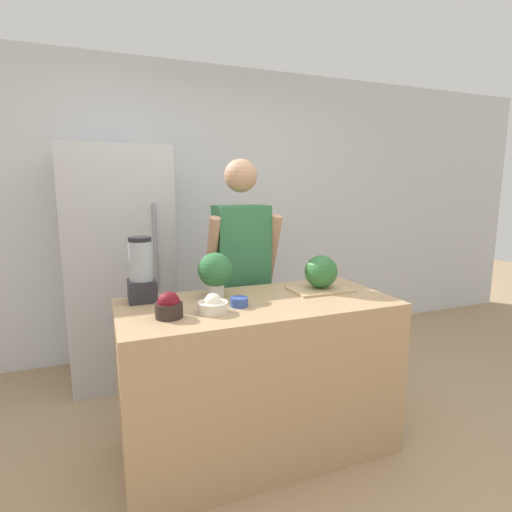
{
  "coord_description": "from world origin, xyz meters",
  "views": [
    {
      "loc": [
        -0.8,
        -1.64,
        1.52
      ],
      "look_at": [
        0.0,
        0.39,
        1.14
      ],
      "focal_mm": 28.0,
      "sensor_mm": 36.0,
      "label": 1
    }
  ],
  "objects_px": {
    "bowl_cherries": "(169,307)",
    "bowl_small_blue": "(239,302)",
    "blender": "(141,272)",
    "refrigerator": "(120,265)",
    "bowl_cream": "(213,305)",
    "watermelon": "(321,272)",
    "person": "(241,279)",
    "potted_plant": "(215,272)"
  },
  "relations": [
    {
      "from": "bowl_cream",
      "to": "blender",
      "type": "relative_size",
      "value": 0.43
    },
    {
      "from": "bowl_cherries",
      "to": "watermelon",
      "type": "bearing_deg",
      "value": 11.48
    },
    {
      "from": "refrigerator",
      "to": "watermelon",
      "type": "bearing_deg",
      "value": -46.98
    },
    {
      "from": "bowl_small_blue",
      "to": "blender",
      "type": "xyz_separation_m",
      "value": [
        -0.47,
        0.29,
        0.14
      ]
    },
    {
      "from": "bowl_cream",
      "to": "blender",
      "type": "xyz_separation_m",
      "value": [
        -0.31,
        0.34,
        0.13
      ]
    },
    {
      "from": "bowl_cream",
      "to": "potted_plant",
      "type": "bearing_deg",
      "value": 71.7
    },
    {
      "from": "bowl_cream",
      "to": "blender",
      "type": "height_order",
      "value": "blender"
    },
    {
      "from": "potted_plant",
      "to": "refrigerator",
      "type": "bearing_deg",
      "value": 112.82
    },
    {
      "from": "bowl_cherries",
      "to": "bowl_small_blue",
      "type": "relative_size",
      "value": 1.43
    },
    {
      "from": "blender",
      "to": "bowl_cherries",
      "type": "bearing_deg",
      "value": -75.01
    },
    {
      "from": "person",
      "to": "potted_plant",
      "type": "distance_m",
      "value": 0.5
    },
    {
      "from": "person",
      "to": "bowl_cherries",
      "type": "xyz_separation_m",
      "value": [
        -0.61,
        -0.66,
        0.06
      ]
    },
    {
      "from": "person",
      "to": "watermelon",
      "type": "height_order",
      "value": "person"
    },
    {
      "from": "blender",
      "to": "person",
      "type": "bearing_deg",
      "value": 24.69
    },
    {
      "from": "bowl_cream",
      "to": "bowl_small_blue",
      "type": "xyz_separation_m",
      "value": [
        0.16,
        0.05,
        -0.01
      ]
    },
    {
      "from": "watermelon",
      "to": "bowl_small_blue",
      "type": "height_order",
      "value": "watermelon"
    },
    {
      "from": "refrigerator",
      "to": "bowl_small_blue",
      "type": "distance_m",
      "value": 1.44
    },
    {
      "from": "watermelon",
      "to": "bowl_cherries",
      "type": "bearing_deg",
      "value": -168.52
    },
    {
      "from": "bowl_cherries",
      "to": "bowl_small_blue",
      "type": "height_order",
      "value": "bowl_cherries"
    },
    {
      "from": "watermelon",
      "to": "bowl_cherries",
      "type": "xyz_separation_m",
      "value": [
        -0.96,
        -0.2,
        -0.06
      ]
    },
    {
      "from": "bowl_small_blue",
      "to": "potted_plant",
      "type": "distance_m",
      "value": 0.27
    },
    {
      "from": "bowl_cherries",
      "to": "bowl_small_blue",
      "type": "xyz_separation_m",
      "value": [
        0.38,
        0.05,
        -0.03
      ]
    },
    {
      "from": "bowl_small_blue",
      "to": "person",
      "type": "bearing_deg",
      "value": 69.43
    },
    {
      "from": "bowl_small_blue",
      "to": "potted_plant",
      "type": "height_order",
      "value": "potted_plant"
    },
    {
      "from": "bowl_small_blue",
      "to": "potted_plant",
      "type": "bearing_deg",
      "value": 105.71
    },
    {
      "from": "bowl_small_blue",
      "to": "blender",
      "type": "height_order",
      "value": "blender"
    },
    {
      "from": "bowl_cream",
      "to": "bowl_small_blue",
      "type": "height_order",
      "value": "bowl_cream"
    },
    {
      "from": "bowl_cherries",
      "to": "bowl_cream",
      "type": "height_order",
      "value": "bowl_cherries"
    },
    {
      "from": "person",
      "to": "blender",
      "type": "bearing_deg",
      "value": -155.31
    },
    {
      "from": "bowl_cream",
      "to": "potted_plant",
      "type": "xyz_separation_m",
      "value": [
        0.09,
        0.28,
        0.11
      ]
    },
    {
      "from": "person",
      "to": "blender",
      "type": "height_order",
      "value": "person"
    },
    {
      "from": "bowl_small_blue",
      "to": "refrigerator",
      "type": "bearing_deg",
      "value": 111.65
    },
    {
      "from": "bowl_cherries",
      "to": "potted_plant",
      "type": "relative_size",
      "value": 0.52
    },
    {
      "from": "blender",
      "to": "potted_plant",
      "type": "bearing_deg",
      "value": -8.39
    },
    {
      "from": "bowl_cherries",
      "to": "blender",
      "type": "relative_size",
      "value": 0.38
    },
    {
      "from": "refrigerator",
      "to": "person",
      "type": "bearing_deg",
      "value": -43.87
    },
    {
      "from": "person",
      "to": "bowl_cherries",
      "type": "bearing_deg",
      "value": -132.6
    },
    {
      "from": "bowl_cream",
      "to": "bowl_cherries",
      "type": "bearing_deg",
      "value": 178.89
    },
    {
      "from": "person",
      "to": "bowl_small_blue",
      "type": "xyz_separation_m",
      "value": [
        -0.23,
        -0.61,
        0.03
      ]
    },
    {
      "from": "watermelon",
      "to": "bowl_cherries",
      "type": "distance_m",
      "value": 0.98
    },
    {
      "from": "watermelon",
      "to": "potted_plant",
      "type": "xyz_separation_m",
      "value": [
        -0.65,
        0.08,
        0.03
      ]
    },
    {
      "from": "person",
      "to": "bowl_cream",
      "type": "distance_m",
      "value": 0.77
    }
  ]
}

